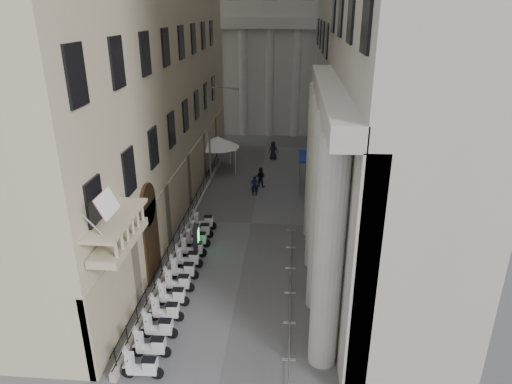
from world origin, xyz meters
TOP-DOWN VIEW (x-y plane):
  - far_building at (0.00, 48.00)m, footprint 22.00×10.00m
  - iron_fence at (-4.30, 18.00)m, footprint 0.30×28.00m
  - blue_awning at (4.15, 26.00)m, footprint 1.60×3.00m
  - flag at (-4.00, 5.00)m, footprint 1.00×1.40m
  - scooter_0 at (-3.14, 4.35)m, footprint 1.41×0.59m
  - scooter_1 at (-3.14, 5.59)m, footprint 1.41×0.59m
  - scooter_2 at (-3.14, 6.83)m, footprint 1.41×0.59m
  - scooter_3 at (-3.14, 8.07)m, footprint 1.41×0.59m
  - scooter_4 at (-3.14, 9.31)m, footprint 1.41×0.59m
  - scooter_5 at (-3.14, 10.55)m, footprint 1.41×0.59m
  - scooter_6 at (-3.14, 11.79)m, footprint 1.41×0.59m
  - scooter_7 at (-3.14, 13.03)m, footprint 1.41×0.59m
  - scooter_8 at (-3.14, 14.27)m, footprint 1.41×0.59m
  - scooter_9 at (-3.14, 15.51)m, footprint 1.41×0.59m
  - scooter_10 at (-3.14, 16.75)m, footprint 1.41×0.59m
  - scooter_11 at (-3.14, 17.99)m, footprint 1.41×0.59m
  - barrier_0 at (2.83, 4.59)m, footprint 0.60×2.40m
  - barrier_1 at (2.83, 7.09)m, footprint 0.60×2.40m
  - barrier_2 at (2.83, 9.59)m, footprint 0.60×2.40m
  - barrier_3 at (2.83, 12.09)m, footprint 0.60×2.40m
  - barrier_4 at (2.83, 14.59)m, footprint 0.60×2.40m
  - barrier_5 at (2.83, 17.09)m, footprint 0.60×2.40m
  - security_tent at (-3.60, 30.00)m, footprint 3.97×3.97m
  - street_lamp at (-3.88, 26.80)m, footprint 2.68×0.72m
  - info_kiosk at (-2.94, 14.49)m, footprint 0.37×0.94m
  - pedestrian_a at (-0.19, 24.39)m, footprint 0.64×0.45m
  - pedestrian_b at (0.15, 26.34)m, footprint 0.99×0.86m
  - pedestrian_c at (0.90, 33.97)m, footprint 0.92×0.62m

SIDE VIEW (x-z plane):
  - iron_fence at x=-4.30m, z-range -0.70..0.70m
  - blue_awning at x=4.15m, z-range -1.50..1.50m
  - flag at x=-4.00m, z-range -4.10..4.10m
  - scooter_0 at x=-3.14m, z-range -0.75..0.75m
  - scooter_1 at x=-3.14m, z-range -0.75..0.75m
  - scooter_2 at x=-3.14m, z-range -0.75..0.75m
  - scooter_3 at x=-3.14m, z-range -0.75..0.75m
  - scooter_4 at x=-3.14m, z-range -0.75..0.75m
  - scooter_5 at x=-3.14m, z-range -0.75..0.75m
  - scooter_6 at x=-3.14m, z-range -0.75..0.75m
  - scooter_7 at x=-3.14m, z-range -0.75..0.75m
  - scooter_8 at x=-3.14m, z-range -0.75..0.75m
  - scooter_9 at x=-3.14m, z-range -0.75..0.75m
  - scooter_10 at x=-3.14m, z-range -0.75..0.75m
  - scooter_11 at x=-3.14m, z-range -0.75..0.75m
  - barrier_0 at x=2.83m, z-range -0.55..0.55m
  - barrier_1 at x=2.83m, z-range -0.55..0.55m
  - barrier_2 at x=2.83m, z-range -0.55..0.55m
  - barrier_3 at x=2.83m, z-range -0.55..0.55m
  - barrier_4 at x=2.83m, z-range -0.55..0.55m
  - barrier_5 at x=2.83m, z-range -0.55..0.55m
  - pedestrian_a at x=-0.19m, z-range 0.00..1.66m
  - pedestrian_b at x=0.15m, z-range 0.00..1.72m
  - pedestrian_c at x=0.90m, z-range 0.00..1.83m
  - info_kiosk at x=-2.94m, z-range 0.01..1.96m
  - security_tent at x=-3.60m, z-range 1.08..4.31m
  - street_lamp at x=-3.88m, z-range 0.80..9.12m
  - far_building at x=0.00m, z-range 0.00..30.00m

